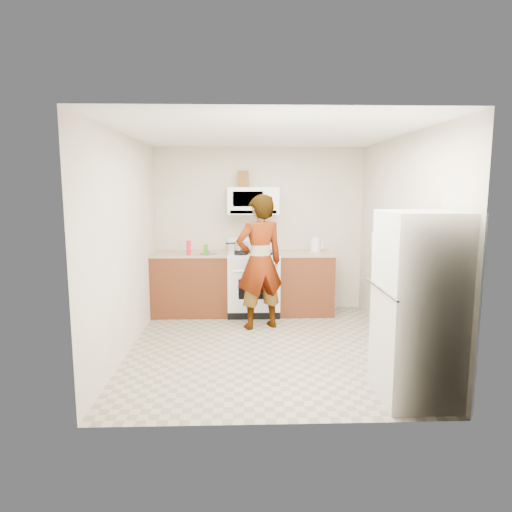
{
  "coord_description": "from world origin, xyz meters",
  "views": [
    {
      "loc": [
        -0.28,
        -5.24,
        1.91
      ],
      "look_at": [
        -0.09,
        0.55,
        1.02
      ],
      "focal_mm": 32.0,
      "sensor_mm": 36.0,
      "label": 1
    }
  ],
  "objects_px": {
    "person": "(260,262)",
    "fridge": "(421,307)",
    "saucepan": "(242,246)",
    "microwave": "(253,201)",
    "gas_range": "(253,282)",
    "kettle": "(315,245)"
  },
  "relations": [
    {
      "from": "fridge",
      "to": "saucepan",
      "type": "distance_m",
      "value": 3.39
    },
    {
      "from": "microwave",
      "to": "person",
      "type": "bearing_deg",
      "value": -85.58
    },
    {
      "from": "person",
      "to": "fridge",
      "type": "relative_size",
      "value": 1.06
    },
    {
      "from": "saucepan",
      "to": "gas_range",
      "type": "bearing_deg",
      "value": -40.26
    },
    {
      "from": "gas_range",
      "to": "saucepan",
      "type": "relative_size",
      "value": 5.01
    },
    {
      "from": "microwave",
      "to": "person",
      "type": "distance_m",
      "value": 1.15
    },
    {
      "from": "microwave",
      "to": "saucepan",
      "type": "distance_m",
      "value": 0.71
    },
    {
      "from": "gas_range",
      "to": "microwave",
      "type": "distance_m",
      "value": 1.22
    },
    {
      "from": "microwave",
      "to": "saucepan",
      "type": "xyz_separation_m",
      "value": [
        -0.17,
        0.02,
        -0.68
      ]
    },
    {
      "from": "microwave",
      "to": "kettle",
      "type": "height_order",
      "value": "microwave"
    },
    {
      "from": "saucepan",
      "to": "fridge",
      "type": "bearing_deg",
      "value": -62.17
    },
    {
      "from": "gas_range",
      "to": "saucepan",
      "type": "bearing_deg",
      "value": 139.74
    },
    {
      "from": "fridge",
      "to": "kettle",
      "type": "xyz_separation_m",
      "value": [
        -0.47,
        2.94,
        0.18
      ]
    },
    {
      "from": "gas_range",
      "to": "microwave",
      "type": "bearing_deg",
      "value": 90.0
    },
    {
      "from": "gas_range",
      "to": "person",
      "type": "relative_size",
      "value": 0.62
    },
    {
      "from": "fridge",
      "to": "kettle",
      "type": "bearing_deg",
      "value": 98.44
    },
    {
      "from": "fridge",
      "to": "saucepan",
      "type": "xyz_separation_m",
      "value": [
        -1.58,
        3.0,
        0.17
      ]
    },
    {
      "from": "fridge",
      "to": "gas_range",
      "type": "bearing_deg",
      "value": 115.65
    },
    {
      "from": "fridge",
      "to": "saucepan",
      "type": "relative_size",
      "value": 7.53
    },
    {
      "from": "saucepan",
      "to": "person",
      "type": "bearing_deg",
      "value": -74.44
    },
    {
      "from": "person",
      "to": "saucepan",
      "type": "distance_m",
      "value": 0.89
    },
    {
      "from": "microwave",
      "to": "person",
      "type": "height_order",
      "value": "microwave"
    }
  ]
}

